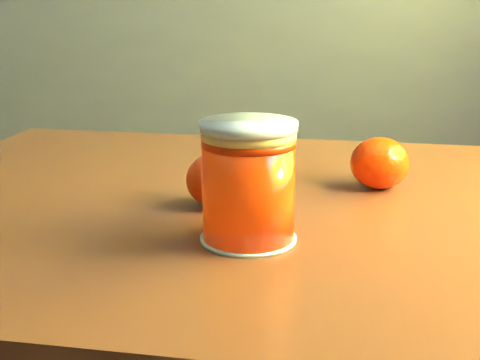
{
  "coord_description": "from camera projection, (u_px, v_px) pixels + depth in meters",
  "views": [
    {
      "loc": [
        0.94,
        -0.66,
        0.9
      ],
      "look_at": [
        0.91,
        -0.09,
        0.73
      ],
      "focal_mm": 50.0,
      "sensor_mm": 36.0,
      "label": 1
    }
  ],
  "objects": [
    {
      "name": "table",
      "position": [
        285.0,
        279.0,
        0.73
      ],
      "size": [
        0.98,
        0.75,
        0.68
      ],
      "rotation": [
        0.0,
        0.0,
        -0.14
      ],
      "color": "brown",
      "rests_on": "ground"
    },
    {
      "name": "orange_back",
      "position": [
        380.0,
        163.0,
        0.75
      ],
      "size": [
        0.08,
        0.08,
        0.06
      ],
      "primitive_type": "ellipsoid",
      "rotation": [
        0.0,
        0.0,
        0.15
      ],
      "color": "#FF3705",
      "rests_on": "table"
    },
    {
      "name": "juice_glass",
      "position": [
        248.0,
        183.0,
        0.59
      ],
      "size": [
        0.09,
        0.09,
        0.11
      ],
      "rotation": [
        0.0,
        0.0,
        -0.04
      ],
      "color": "#F73204",
      "rests_on": "table"
    },
    {
      "name": "orange_front",
      "position": [
        217.0,
        180.0,
        0.69
      ],
      "size": [
        0.07,
        0.07,
        0.06
      ],
      "primitive_type": "ellipsoid",
      "rotation": [
        0.0,
        0.0,
        0.15
      ],
      "color": "#FF3705",
      "rests_on": "table"
    }
  ]
}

